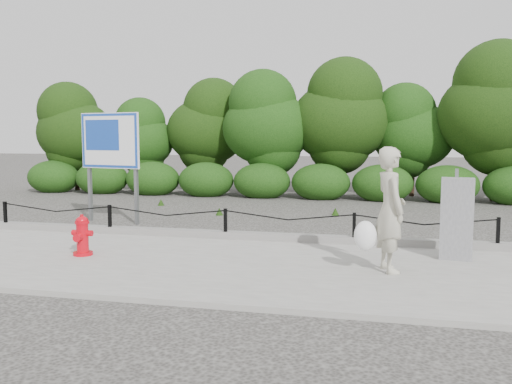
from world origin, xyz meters
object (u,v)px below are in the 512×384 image
object	(u,v)px
fire_hydrant	(82,236)
pedestrian	(389,211)
utility_cabinet	(457,219)
advertising_sign	(110,146)

from	to	relation	value
fire_hydrant	pedestrian	distance (m)	5.08
pedestrian	utility_cabinet	distance (m)	1.56
pedestrian	utility_cabinet	size ratio (longest dim) A/B	1.26
fire_hydrant	utility_cabinet	distance (m)	6.26
utility_cabinet	fire_hydrant	bearing A→B (deg)	-162.94
fire_hydrant	advertising_sign	distance (m)	4.22
utility_cabinet	advertising_sign	world-z (taller)	advertising_sign
pedestrian	advertising_sign	bearing A→B (deg)	41.29
pedestrian	utility_cabinet	world-z (taller)	pedestrian
pedestrian	advertising_sign	xyz separation A→B (m)	(-6.46, 3.63, 0.88)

